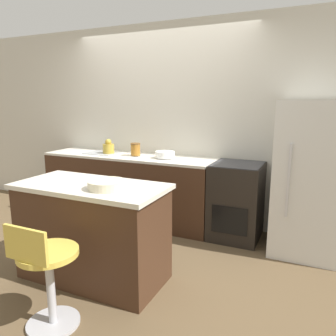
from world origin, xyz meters
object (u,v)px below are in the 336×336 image
at_px(stool_chair, 47,275).
at_px(kettle, 108,147).
at_px(oven_range, 236,201).
at_px(mixing_bowl, 165,155).
at_px(refrigerator, 312,179).

height_order(stool_chair, kettle, kettle).
relative_size(stool_chair, kettle, 4.13).
distance_m(oven_range, mixing_bowl, 1.05).
relative_size(oven_range, kettle, 4.54).
height_order(oven_range, refrigerator, refrigerator).
height_order(kettle, mixing_bowl, kettle).
bearing_deg(stool_chair, kettle, 113.86).
xyz_separation_m(refrigerator, mixing_bowl, (-1.72, 0.06, 0.13)).
xyz_separation_m(refrigerator, stool_chair, (-1.63, -2.09, -0.40)).
relative_size(oven_range, mixing_bowl, 3.66).
bearing_deg(oven_range, refrigerator, -3.71).
relative_size(refrigerator, stool_chair, 1.97).
relative_size(refrigerator, mixing_bowl, 6.58).
distance_m(kettle, mixing_bowl, 0.86).
bearing_deg(kettle, refrigerator, -1.30).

